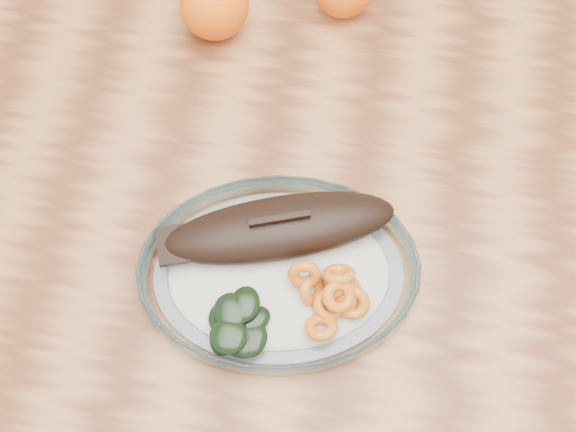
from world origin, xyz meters
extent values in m
plane|color=slate|center=(0.00, 0.00, 0.00)|extent=(3.00, 3.00, 0.00)
cube|color=#5F2F16|center=(0.00, 0.00, 0.73)|extent=(1.20, 0.80, 0.04)
cylinder|color=brown|center=(-0.54, 0.34, 0.35)|extent=(0.06, 0.06, 0.71)
ellipsoid|color=white|center=(-0.07, -0.13, 0.76)|extent=(0.56, 0.45, 0.01)
torus|color=#7FBAC5|center=(-0.07, -0.13, 0.77)|extent=(0.59, 0.59, 0.03)
ellipsoid|color=white|center=(-0.07, -0.13, 0.77)|extent=(0.50, 0.39, 0.02)
ellipsoid|color=black|center=(-0.08, -0.09, 0.80)|extent=(0.24, 0.14, 0.04)
ellipsoid|color=black|center=(-0.08, -0.09, 0.79)|extent=(0.21, 0.12, 0.02)
cube|color=black|center=(-0.17, -0.13, 0.80)|extent=(0.05, 0.05, 0.01)
cube|color=black|center=(-0.08, -0.09, 0.82)|extent=(0.06, 0.03, 0.02)
torus|color=#D9570F|center=(0.00, -0.14, 0.79)|extent=(0.05, 0.04, 0.04)
torus|color=#D9570F|center=(0.01, -0.16, 0.79)|extent=(0.04, 0.04, 0.03)
torus|color=#D9570F|center=(-0.03, -0.15, 0.79)|extent=(0.03, 0.04, 0.04)
torus|color=#D9570F|center=(-0.01, -0.16, 0.79)|extent=(0.05, 0.04, 0.03)
torus|color=#D9570F|center=(-0.02, -0.19, 0.79)|extent=(0.04, 0.04, 0.03)
torus|color=#D9570F|center=(-0.02, -0.16, 0.79)|extent=(0.05, 0.05, 0.02)
torus|color=#D9570F|center=(-0.01, -0.16, 0.81)|extent=(0.05, 0.05, 0.03)
torus|color=#D9570F|center=(-0.01, -0.14, 0.81)|extent=(0.04, 0.04, 0.04)
torus|color=#D9570F|center=(-0.04, -0.14, 0.81)|extent=(0.04, 0.03, 0.04)
ellipsoid|color=black|center=(-0.09, -0.19, 0.79)|extent=(0.04, 0.04, 0.01)
ellipsoid|color=black|center=(-0.08, -0.21, 0.79)|extent=(0.03, 0.04, 0.01)
ellipsoid|color=black|center=(-0.09, -0.21, 0.79)|extent=(0.05, 0.05, 0.01)
ellipsoid|color=black|center=(-0.11, -0.19, 0.79)|extent=(0.04, 0.04, 0.01)
ellipsoid|color=black|center=(-0.11, -0.21, 0.79)|extent=(0.03, 0.04, 0.01)
ellipsoid|color=black|center=(-0.10, -0.18, 0.80)|extent=(0.03, 0.04, 0.01)
ellipsoid|color=black|center=(-0.11, -0.19, 0.80)|extent=(0.05, 0.05, 0.01)
ellipsoid|color=black|center=(-0.11, -0.21, 0.80)|extent=(0.04, 0.04, 0.01)
sphere|color=#FF5105|center=(-0.19, 0.16, 0.79)|extent=(0.08, 0.08, 0.08)
camera|label=1|loc=(-0.03, -0.35, 1.46)|focal=45.00mm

